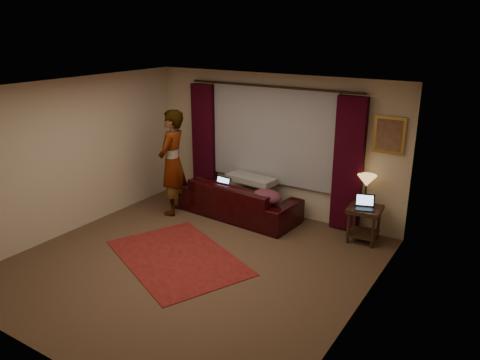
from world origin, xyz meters
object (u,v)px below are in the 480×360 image
object	(u,v)px
tiffany_lamp	(366,190)
laptop_table	(365,203)
person	(172,163)
sofa	(239,193)
laptop_sofa	(219,185)
end_table	(364,224)

from	to	relation	value
tiffany_lamp	laptop_table	size ratio (longest dim) A/B	1.51
person	sofa	bearing A→B (deg)	99.71
laptop_sofa	end_table	bearing A→B (deg)	12.76
laptop_sofa	laptop_table	size ratio (longest dim) A/B	1.08
sofa	end_table	distance (m)	2.32
laptop_sofa	end_table	world-z (taller)	laptop_sofa
laptop_sofa	end_table	distance (m)	2.71
sofa	tiffany_lamp	xyz separation A→B (m)	(2.25, 0.35, 0.38)
sofa	laptop_sofa	world-z (taller)	sofa
laptop_sofa	end_table	xyz separation A→B (m)	(2.68, 0.30, -0.28)
sofa	tiffany_lamp	size ratio (longest dim) A/B	4.61
person	tiffany_lamp	bearing A→B (deg)	89.74
end_table	laptop_table	size ratio (longest dim) A/B	1.81
laptop_sofa	tiffany_lamp	world-z (taller)	tiffany_lamp
laptop_table	person	world-z (taller)	person
laptop_sofa	tiffany_lamp	xyz separation A→B (m)	(2.62, 0.45, 0.26)
sofa	person	world-z (taller)	person
laptop_table	tiffany_lamp	bearing A→B (deg)	89.44
sofa	tiffany_lamp	bearing A→B (deg)	-166.84
sofa	laptop_sofa	xyz separation A→B (m)	(-0.37, -0.10, 0.12)
tiffany_lamp	person	xyz separation A→B (m)	(-3.38, -0.85, 0.14)
laptop_table	end_table	bearing A→B (deg)	82.52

